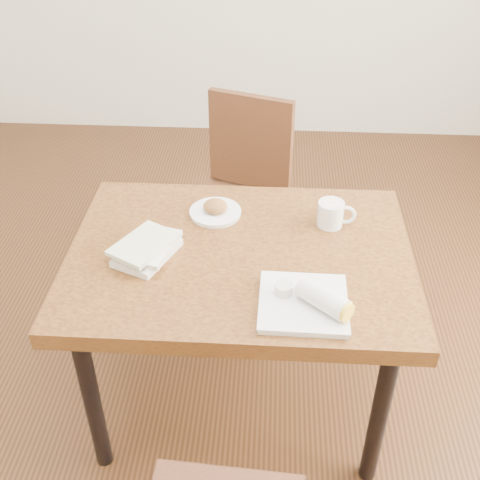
# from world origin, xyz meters

# --- Properties ---
(ground) EXTENTS (4.00, 5.00, 0.01)m
(ground) POSITION_xyz_m (0.00, 0.00, -0.01)
(ground) COLOR #472814
(ground) RESTS_ON ground
(table) EXTENTS (1.17, 0.87, 0.75)m
(table) POSITION_xyz_m (0.00, 0.00, 0.67)
(table) COLOR brown
(table) RESTS_ON ground
(chair_far) EXTENTS (0.54, 0.54, 0.95)m
(chair_far) POSITION_xyz_m (-0.04, 0.76, 0.55)
(chair_far) COLOR #4C2815
(chair_far) RESTS_ON ground
(plate_scone) EXTENTS (0.19, 0.19, 0.06)m
(plate_scone) POSITION_xyz_m (-0.11, 0.22, 0.77)
(plate_scone) COLOR white
(plate_scone) RESTS_ON table
(coffee_mug) EXTENTS (0.14, 0.09, 0.09)m
(coffee_mug) POSITION_xyz_m (0.32, 0.18, 0.80)
(coffee_mug) COLOR white
(coffee_mug) RESTS_ON table
(plate_burrito) EXTENTS (0.28, 0.27, 0.09)m
(plate_burrito) POSITION_xyz_m (0.23, -0.27, 0.78)
(plate_burrito) COLOR white
(plate_burrito) RESTS_ON table
(book_stack) EXTENTS (0.24, 0.27, 0.06)m
(book_stack) POSITION_xyz_m (-0.31, -0.04, 0.78)
(book_stack) COLOR white
(book_stack) RESTS_ON table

